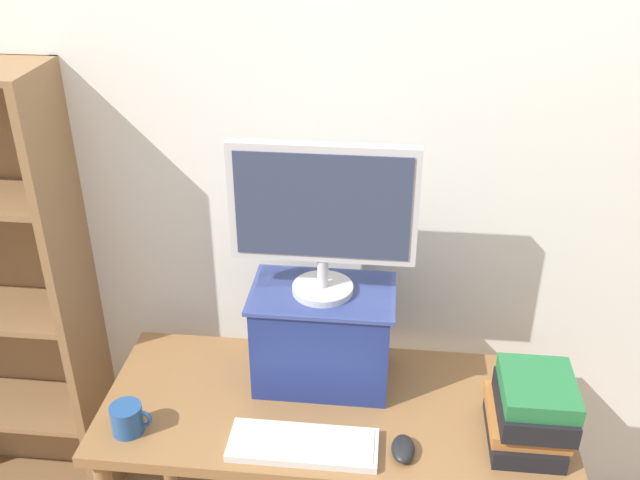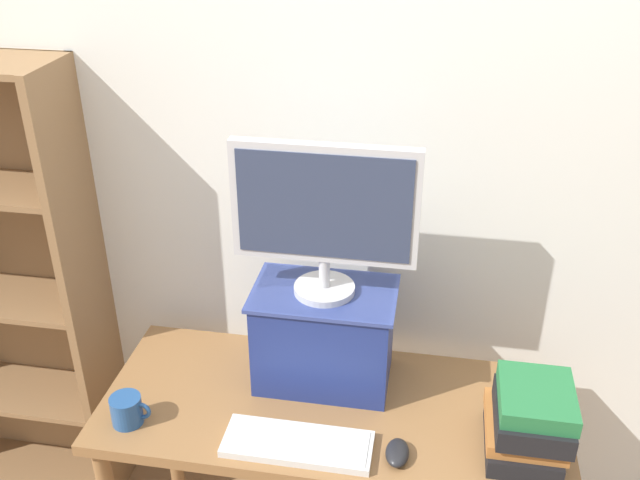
% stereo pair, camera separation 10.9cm
% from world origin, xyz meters
% --- Properties ---
extents(back_wall, '(7.00, 0.08, 2.60)m').
position_xyz_m(back_wall, '(0.00, 0.42, 1.30)').
color(back_wall, silver).
rests_on(back_wall, ground_plane).
extents(desk, '(1.37, 0.58, 0.75)m').
position_xyz_m(desk, '(0.00, 0.00, 0.65)').
color(desk, olive).
rests_on(desk, ground_plane).
extents(riser_box, '(0.42, 0.27, 0.31)m').
position_xyz_m(riser_box, '(-0.05, 0.12, 0.91)').
color(riser_box, navy).
rests_on(riser_box, desk).
extents(computer_monitor, '(0.52, 0.18, 0.45)m').
position_xyz_m(computer_monitor, '(-0.05, 0.12, 1.32)').
color(computer_monitor, '#B7B7BA').
rests_on(computer_monitor, riser_box).
extents(keyboard, '(0.41, 0.15, 0.02)m').
position_xyz_m(keyboard, '(-0.07, -0.19, 0.76)').
color(keyboard, silver).
rests_on(keyboard, desk).
extents(computer_mouse, '(0.06, 0.10, 0.04)m').
position_xyz_m(computer_mouse, '(0.20, -0.18, 0.77)').
color(computer_mouse, black).
rests_on(computer_mouse, desk).
extents(book_stack, '(0.22, 0.26, 0.21)m').
position_xyz_m(book_stack, '(0.54, -0.09, 0.85)').
color(book_stack, black).
rests_on(book_stack, desk).
extents(coffee_mug, '(0.12, 0.09, 0.09)m').
position_xyz_m(coffee_mug, '(-0.56, -0.17, 0.79)').
color(coffee_mug, '#234C84').
rests_on(coffee_mug, desk).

